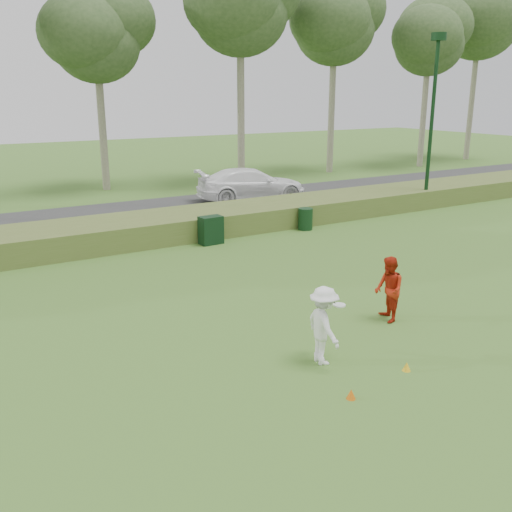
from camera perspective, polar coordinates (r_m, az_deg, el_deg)
ground at (r=12.81m, az=9.37°, el=-9.91°), size 120.00×120.00×0.00m
reed_strip at (r=22.62m, az=-10.48°, el=2.77°), size 80.00×3.00×0.90m
park_road at (r=27.35m, az=-14.16°, el=3.95°), size 80.00×6.00×0.06m
lamp_post at (r=29.21m, az=17.40°, el=15.47°), size 0.70×0.70×8.18m
tree_4 at (r=34.67m, az=-15.75°, el=20.58°), size 6.24×6.24×11.50m
tree_5 at (r=36.13m, az=-1.60°, el=23.92°), size 7.28×7.28×14.00m
tree_6 at (r=41.59m, az=7.88°, el=22.24°), size 7.02×7.02×13.50m
tree_7 at (r=46.19m, az=16.97°, el=20.17°), size 6.50×6.50×12.50m
tree_8 at (r=52.54m, az=21.50°, el=21.28°), size 8.06×8.06×15.00m
player_white at (r=12.13m, az=6.78°, el=-6.91°), size 0.93×1.18×1.70m
player_red at (r=14.60m, az=13.14°, el=-3.27°), size 0.88×0.98×1.66m
cone_orange at (r=11.17m, az=9.49°, el=-13.46°), size 0.18×0.18×0.20m
cone_yellow at (r=12.42m, az=14.83°, el=-10.63°), size 0.18×0.18×0.19m
utility_cabinet at (r=21.62m, az=-4.53°, el=2.60°), size 0.88×0.57×1.06m
trash_bin at (r=23.92m, az=4.96°, el=3.71°), size 0.80×0.80×0.91m
car_right at (r=30.08m, az=-0.47°, el=7.18°), size 6.10×3.57×1.66m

